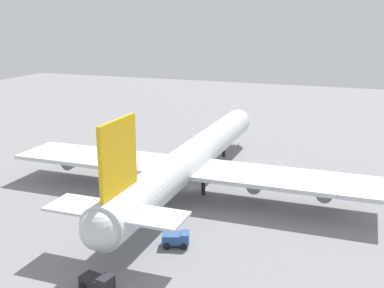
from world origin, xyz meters
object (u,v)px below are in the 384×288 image
Objects in this scene: pushback_tractor at (98,282)px; baggage_tug at (176,238)px; safety_cone_nose at (238,144)px; cargo_airplane at (191,159)px.

pushback_tractor is 14.29m from baggage_tug.
baggage_tug is 7.06× the size of safety_cone_nose.
pushback_tractor is 7.27× the size of safety_cone_nose.
cargo_airplane is 32.62m from safety_cone_nose.
pushback_tractor is (-35.88, -1.76, -4.44)m from cargo_airplane.
cargo_airplane is at bearing 2.81° from pushback_tractor.
safety_cone_nose is at bearing 5.74° from baggage_tug.
baggage_tug is at bearing -174.26° from safety_cone_nose.
cargo_airplane reaches higher than baggage_tug.
pushback_tractor reaches higher than safety_cone_nose.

